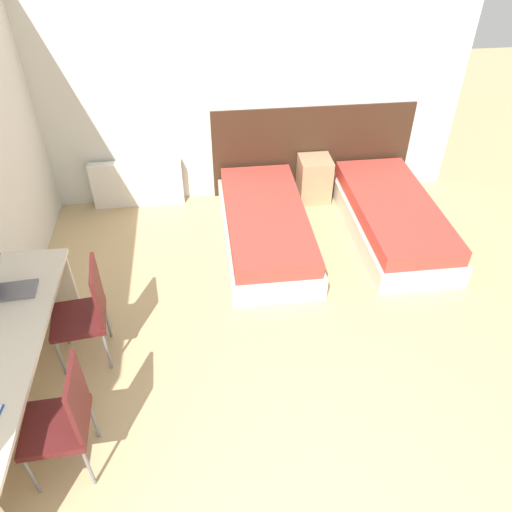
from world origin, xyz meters
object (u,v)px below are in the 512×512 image
(chair_near_laptop, at_px, (86,310))
(laptop, at_px, (9,286))
(nightstand, at_px, (314,179))
(bed_near_window, at_px, (266,227))
(chair_near_notebook, at_px, (64,418))
(bed_near_door, at_px, (392,218))

(chair_near_laptop, bearing_deg, laptop, 166.30)
(laptop, bearing_deg, nightstand, 32.70)
(nightstand, height_order, chair_near_laptop, chair_near_laptop)
(bed_near_window, bearing_deg, laptop, -148.25)
(nightstand, height_order, laptop, laptop)
(nightstand, height_order, chair_near_notebook, chair_near_notebook)
(laptop, bearing_deg, bed_near_window, 27.55)
(bed_near_window, height_order, chair_near_laptop, chair_near_laptop)
(laptop, bearing_deg, bed_near_door, 16.31)
(chair_near_laptop, height_order, laptop, laptop)
(chair_near_laptop, xyz_separation_m, chair_near_notebook, (0.00, -1.00, 0.00))
(chair_near_notebook, height_order, laptop, laptop)
(bed_near_window, relative_size, laptop, 6.13)
(bed_near_door, bearing_deg, laptop, -159.49)
(chair_near_notebook, bearing_deg, bed_near_window, 53.34)
(bed_near_window, bearing_deg, nightstand, 49.10)
(chair_near_laptop, bearing_deg, chair_near_notebook, -96.25)
(bed_near_window, distance_m, laptop, 2.65)
(chair_near_laptop, relative_size, chair_near_notebook, 1.00)
(bed_near_door, distance_m, laptop, 3.93)
(bed_near_window, relative_size, chair_near_laptop, 2.13)
(bed_near_window, xyz_separation_m, laptop, (-2.20, -1.36, 0.58))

